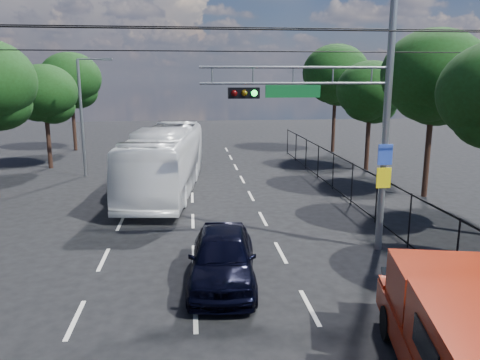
{
  "coord_description": "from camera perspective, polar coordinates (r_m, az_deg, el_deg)",
  "views": [
    {
      "loc": [
        -0.03,
        -7.06,
        5.91
      ],
      "look_at": [
        1.49,
        7.13,
        2.8
      ],
      "focal_mm": 35.0,
      "sensor_mm": 36.0,
      "label": 1
    }
  ],
  "objects": [
    {
      "name": "lane_markings",
      "position": [
        21.87,
        -5.81,
        -3.43
      ],
      "size": [
        6.12,
        38.0,
        0.01
      ],
      "color": "beige",
      "rests_on": "ground"
    },
    {
      "name": "signal_mast",
      "position": [
        15.97,
        13.53,
        9.57
      ],
      "size": [
        6.43,
        0.39,
        9.5
      ],
      "color": "slate",
      "rests_on": "ground"
    },
    {
      "name": "streetlight_left",
      "position": [
        29.8,
        -18.48,
        7.89
      ],
      "size": [
        2.09,
        0.22,
        7.08
      ],
      "color": "slate",
      "rests_on": "ground"
    },
    {
      "name": "utility_wires",
      "position": [
        15.94,
        -6.25,
        16.99
      ],
      "size": [
        22.0,
        5.04,
        0.74
      ],
      "color": "black",
      "rests_on": "ground"
    },
    {
      "name": "fence_right",
      "position": [
        21.26,
        15.12,
        -1.4
      ],
      "size": [
        0.06,
        34.03,
        2.0
      ],
      "color": "black",
      "rests_on": "ground"
    },
    {
      "name": "tree_right_c",
      "position": [
        25.06,
        22.55,
        10.98
      ],
      "size": [
        5.1,
        5.1,
        8.29
      ],
      "color": "black",
      "rests_on": "ground"
    },
    {
      "name": "tree_right_d",
      "position": [
        31.27,
        15.62,
        9.93
      ],
      "size": [
        4.32,
        4.32,
        7.02
      ],
      "color": "black",
      "rests_on": "ground"
    },
    {
      "name": "tree_right_e",
      "position": [
        38.87,
        11.6,
        12.1
      ],
      "size": [
        5.28,
        5.28,
        8.58
      ],
      "color": "black",
      "rests_on": "ground"
    },
    {
      "name": "tree_left_d",
      "position": [
        33.44,
        -22.66,
        9.33
      ],
      "size": [
        4.2,
        4.2,
        6.83
      ],
      "color": "black",
      "rests_on": "ground"
    },
    {
      "name": "tree_left_e",
      "position": [
        41.2,
        -19.89,
        11.07
      ],
      "size": [
        4.92,
        4.92,
        7.99
      ],
      "color": "black",
      "rests_on": "ground"
    },
    {
      "name": "red_pickup",
      "position": [
        10.1,
        25.73,
        -17.02
      ],
      "size": [
        3.29,
        6.18,
        2.19
      ],
      "color": "black",
      "rests_on": "ground"
    },
    {
      "name": "navy_hatchback",
      "position": [
        13.84,
        -2.14,
        -9.36
      ],
      "size": [
        2.3,
        4.88,
        1.61
      ],
      "primitive_type": "imported",
      "rotation": [
        0.0,
        0.0,
        -0.09
      ],
      "color": "black",
      "rests_on": "ground"
    },
    {
      "name": "white_bus",
      "position": [
        24.93,
        -9.05,
        2.42
      ],
      "size": [
        4.12,
        12.42,
        3.39
      ],
      "primitive_type": "imported",
      "rotation": [
        0.0,
        0.0,
        -0.11
      ],
      "color": "white",
      "rests_on": "ground"
    },
    {
      "name": "white_van",
      "position": [
        24.72,
        -12.87,
        -0.03
      ],
      "size": [
        2.07,
        4.78,
        1.53
      ],
      "primitive_type": "imported",
      "rotation": [
        0.0,
        0.0,
        0.1
      ],
      "color": "silver",
      "rests_on": "ground"
    }
  ]
}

